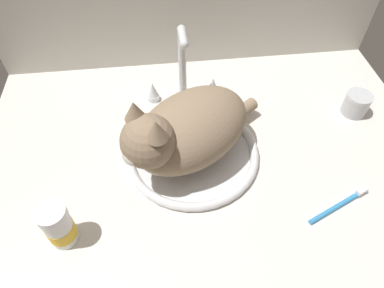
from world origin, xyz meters
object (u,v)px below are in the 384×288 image
at_px(faucet, 183,75).
at_px(cat, 184,132).
at_px(sink_basin, 192,152).
at_px(metal_jar, 356,104).
at_px(pill_bottle, 59,226).
at_px(toothbrush, 340,204).

relative_size(faucet, cat, 0.62).
distance_m(sink_basin, metal_jar, 0.45).
distance_m(cat, metal_jar, 0.48).
bearing_deg(cat, faucet, 85.02).
height_order(sink_basin, cat, cat).
height_order(cat, pill_bottle, cat).
xyz_separation_m(cat, pill_bottle, (-0.26, -0.17, -0.05)).
bearing_deg(metal_jar, toothbrush, -118.74).
relative_size(cat, toothbrush, 2.35).
height_order(pill_bottle, toothbrush, pill_bottle).
distance_m(faucet, toothbrush, 0.49).
xyz_separation_m(metal_jar, toothbrush, (-0.15, -0.27, -0.02)).
bearing_deg(cat, sink_basin, 35.00).
height_order(metal_jar, pill_bottle, pill_bottle).
bearing_deg(toothbrush, pill_bottle, -179.58).
bearing_deg(sink_basin, pill_bottle, -146.77).
bearing_deg(sink_basin, toothbrush, -30.76).
relative_size(metal_jar, toothbrush, 0.43).
distance_m(faucet, cat, 0.22).
bearing_deg(cat, pill_bottle, -146.91).
xyz_separation_m(sink_basin, toothbrush, (0.30, -0.18, -0.00)).
xyz_separation_m(cat, metal_jar, (0.46, 0.11, -0.07)).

